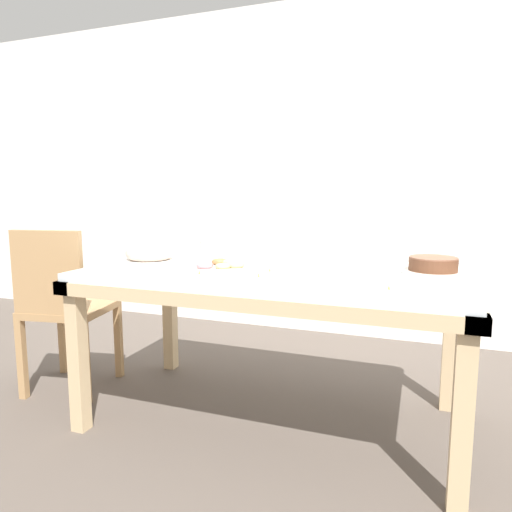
{
  "coord_description": "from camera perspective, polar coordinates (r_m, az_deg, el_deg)",
  "views": [
    {
      "loc": [
        0.67,
        -2.07,
        1.14
      ],
      "look_at": [
        -0.08,
        -0.01,
        0.83
      ],
      "focal_mm": 32.0,
      "sensor_mm": 36.0,
      "label": 1
    }
  ],
  "objects": [
    {
      "name": "plate_stack",
      "position": [
        2.63,
        -4.76,
        0.92
      ],
      "size": [
        0.21,
        0.21,
        0.09
      ],
      "color": "silver",
      "rests_on": "dining_table"
    },
    {
      "name": "tealight_centre",
      "position": [
        1.98,
        -7.1,
        -2.44
      ],
      "size": [
        0.04,
        0.04,
        0.04
      ],
      "color": "silver",
      "rests_on": "dining_table"
    },
    {
      "name": "tealight_near_cakes",
      "position": [
        2.78,
        -10.84,
        0.45
      ],
      "size": [
        0.04,
        0.04,
        0.04
      ],
      "color": "silver",
      "rests_on": "dining_table"
    },
    {
      "name": "tealight_left_edge",
      "position": [
        2.04,
        1.74,
        -2.12
      ],
      "size": [
        0.04,
        0.04,
        0.04
      ],
      "color": "silver",
      "rests_on": "dining_table"
    },
    {
      "name": "pastry_platter",
      "position": [
        2.2,
        -4.58,
        -1.26
      ],
      "size": [
        0.32,
        0.32,
        0.04
      ],
      "color": "silver",
      "rests_on": "dining_table"
    },
    {
      "name": "chair",
      "position": [
        2.78,
        -23.05,
        -5.41
      ],
      "size": [
        0.49,
        0.49,
        0.94
      ],
      "color": "tan",
      "rests_on": "ground"
    },
    {
      "name": "tealight_near_front",
      "position": [
        1.73,
        16.26,
        -4.24
      ],
      "size": [
        0.04,
        0.04,
        0.04
      ],
      "color": "silver",
      "rests_on": "dining_table"
    },
    {
      "name": "wall_back",
      "position": [
        3.7,
        9.84,
        10.38
      ],
      "size": [
        8.0,
        0.1,
        2.6
      ],
      "primitive_type": "cube",
      "color": "white",
      "rests_on": "ground"
    },
    {
      "name": "dining_table",
      "position": [
        2.22,
        2.14,
        -3.8
      ],
      "size": [
        1.79,
        0.96,
        0.77
      ],
      "color": "silver",
      "rests_on": "ground"
    },
    {
      "name": "cake_golden_bundt",
      "position": [
        2.49,
        -13.16,
        0.27
      ],
      "size": [
        0.27,
        0.27,
        0.09
      ],
      "color": "silver",
      "rests_on": "dining_table"
    },
    {
      "name": "cake_chocolate_round",
      "position": [
        2.23,
        21.26,
        -1.16
      ],
      "size": [
        0.28,
        0.28,
        0.07
      ],
      "color": "silver",
      "rests_on": "dining_table"
    },
    {
      "name": "tealight_right_edge",
      "position": [
        1.9,
        0.35,
        -2.83
      ],
      "size": [
        0.04,
        0.04,
        0.04
      ],
      "color": "silver",
      "rests_on": "dining_table"
    },
    {
      "name": "ground_plane",
      "position": [
        2.45,
        2.05,
        -19.62
      ],
      "size": [
        12.0,
        12.0,
        0.0
      ],
      "primitive_type": "plane",
      "color": "#564C44"
    }
  ]
}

